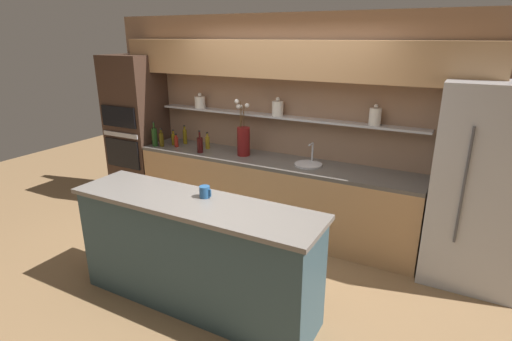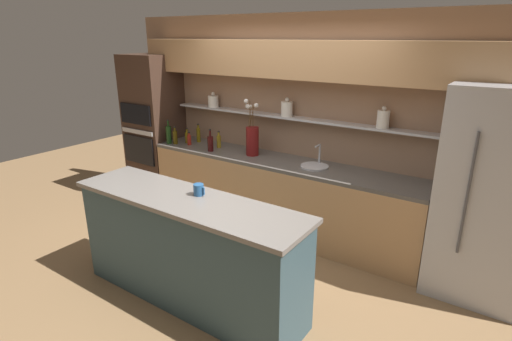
{
  "view_description": "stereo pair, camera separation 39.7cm",
  "coord_description": "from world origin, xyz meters",
  "px_view_note": "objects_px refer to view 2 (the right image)",
  "views": [
    {
      "loc": [
        1.95,
        -2.91,
        2.34
      ],
      "look_at": [
        0.16,
        0.4,
        1.07
      ],
      "focal_mm": 28.0,
      "sensor_mm": 36.0,
      "label": 1
    },
    {
      "loc": [
        2.28,
        -2.71,
        2.34
      ],
      "look_at": [
        0.16,
        0.4,
        1.07
      ],
      "focal_mm": 28.0,
      "sensor_mm": 36.0,
      "label": 2
    }
  ],
  "objects_px": {
    "sink_fixture": "(315,165)",
    "bottle_oil_0": "(175,137)",
    "bottle_wine_4": "(169,134)",
    "bottle_oil_2": "(187,137)",
    "refrigerator": "(491,196)",
    "bottle_sauce_5": "(189,140)",
    "flower_vase": "(252,139)",
    "bottle_wine_6": "(210,143)",
    "bottle_oil_3": "(198,135)",
    "oven_tower": "(154,128)",
    "coffee_mug": "(199,190)",
    "bottle_oil_1": "(219,141)"
  },
  "relations": [
    {
      "from": "sink_fixture",
      "to": "bottle_oil_2",
      "type": "height_order",
      "value": "sink_fixture"
    },
    {
      "from": "refrigerator",
      "to": "sink_fixture",
      "type": "distance_m",
      "value": 1.77
    },
    {
      "from": "oven_tower",
      "to": "flower_vase",
      "type": "bearing_deg",
      "value": 0.3
    },
    {
      "from": "bottle_oil_3",
      "to": "bottle_sauce_5",
      "type": "height_order",
      "value": "bottle_oil_3"
    },
    {
      "from": "bottle_oil_2",
      "to": "bottle_sauce_5",
      "type": "distance_m",
      "value": 0.12
    },
    {
      "from": "bottle_oil_1",
      "to": "bottle_wine_6",
      "type": "distance_m",
      "value": 0.2
    },
    {
      "from": "bottle_oil_1",
      "to": "bottle_wine_6",
      "type": "relative_size",
      "value": 0.77
    },
    {
      "from": "refrigerator",
      "to": "bottle_oil_0",
      "type": "xyz_separation_m",
      "value": [
        -3.82,
        -0.11,
        0.03
      ]
    },
    {
      "from": "oven_tower",
      "to": "bottle_oil_0",
      "type": "bearing_deg",
      "value": -14.45
    },
    {
      "from": "bottle_sauce_5",
      "to": "bottle_oil_0",
      "type": "bearing_deg",
      "value": -159.12
    },
    {
      "from": "oven_tower",
      "to": "coffee_mug",
      "type": "height_order",
      "value": "oven_tower"
    },
    {
      "from": "oven_tower",
      "to": "flower_vase",
      "type": "distance_m",
      "value": 1.77
    },
    {
      "from": "bottle_wine_4",
      "to": "bottle_sauce_5",
      "type": "height_order",
      "value": "bottle_wine_4"
    },
    {
      "from": "bottle_oil_2",
      "to": "bottle_sauce_5",
      "type": "bearing_deg",
      "value": -32.81
    },
    {
      "from": "refrigerator",
      "to": "bottle_oil_1",
      "type": "distance_m",
      "value": 3.21
    },
    {
      "from": "flower_vase",
      "to": "bottle_oil_1",
      "type": "relative_size",
      "value": 3.14
    },
    {
      "from": "refrigerator",
      "to": "oven_tower",
      "type": "bearing_deg",
      "value": 179.52
    },
    {
      "from": "bottle_oil_1",
      "to": "bottle_oil_2",
      "type": "height_order",
      "value": "bottle_oil_1"
    },
    {
      "from": "bottle_wine_6",
      "to": "oven_tower",
      "type": "bearing_deg",
      "value": 172.92
    },
    {
      "from": "refrigerator",
      "to": "oven_tower",
      "type": "relative_size",
      "value": 0.94
    },
    {
      "from": "refrigerator",
      "to": "bottle_oil_3",
      "type": "xyz_separation_m",
      "value": [
        -3.63,
        0.15,
        0.04
      ]
    },
    {
      "from": "sink_fixture",
      "to": "bottle_oil_2",
      "type": "distance_m",
      "value": 1.96
    },
    {
      "from": "flower_vase",
      "to": "bottle_oil_1",
      "type": "distance_m",
      "value": 0.58
    },
    {
      "from": "sink_fixture",
      "to": "bottle_oil_0",
      "type": "relative_size",
      "value": 1.31
    },
    {
      "from": "flower_vase",
      "to": "bottle_oil_2",
      "type": "height_order",
      "value": "flower_vase"
    },
    {
      "from": "sink_fixture",
      "to": "bottle_oil_0",
      "type": "bearing_deg",
      "value": -175.5
    },
    {
      "from": "bottle_wine_4",
      "to": "bottle_oil_0",
      "type": "bearing_deg",
      "value": 16.53
    },
    {
      "from": "bottle_sauce_5",
      "to": "coffee_mug",
      "type": "distance_m",
      "value": 2.11
    },
    {
      "from": "oven_tower",
      "to": "bottle_oil_1",
      "type": "xyz_separation_m",
      "value": [
        1.2,
        0.05,
        -0.04
      ]
    },
    {
      "from": "sink_fixture",
      "to": "bottle_oil_2",
      "type": "bearing_deg",
      "value": -179.28
    },
    {
      "from": "refrigerator",
      "to": "flower_vase",
      "type": "xyz_separation_m",
      "value": [
        -2.63,
        0.05,
        0.14
      ]
    },
    {
      "from": "bottle_oil_0",
      "to": "bottle_oil_3",
      "type": "xyz_separation_m",
      "value": [
        0.19,
        0.26,
        0.01
      ]
    },
    {
      "from": "bottle_wine_4",
      "to": "bottle_oil_3",
      "type": "bearing_deg",
      "value": 45.82
    },
    {
      "from": "bottle_oil_2",
      "to": "bottle_wine_6",
      "type": "xyz_separation_m",
      "value": [
        0.54,
        -0.14,
        0.02
      ]
    },
    {
      "from": "bottle_wine_4",
      "to": "coffee_mug",
      "type": "relative_size",
      "value": 3.01
    },
    {
      "from": "refrigerator",
      "to": "flower_vase",
      "type": "bearing_deg",
      "value": 179.0
    },
    {
      "from": "oven_tower",
      "to": "coffee_mug",
      "type": "bearing_deg",
      "value": -34.16
    },
    {
      "from": "bottle_oil_1",
      "to": "coffee_mug",
      "type": "height_order",
      "value": "bottle_oil_1"
    },
    {
      "from": "refrigerator",
      "to": "bottle_wine_6",
      "type": "xyz_separation_m",
      "value": [
        -3.18,
        -0.11,
        0.04
      ]
    },
    {
      "from": "coffee_mug",
      "to": "bottle_sauce_5",
      "type": "bearing_deg",
      "value": 135.71
    },
    {
      "from": "bottle_wine_6",
      "to": "refrigerator",
      "type": "bearing_deg",
      "value": 2.07
    },
    {
      "from": "coffee_mug",
      "to": "flower_vase",
      "type": "bearing_deg",
      "value": 108.37
    },
    {
      "from": "refrigerator",
      "to": "bottle_oil_1",
      "type": "xyz_separation_m",
      "value": [
        -3.2,
        0.08,
        0.02
      ]
    },
    {
      "from": "bottle_wine_4",
      "to": "bottle_oil_2",
      "type": "bearing_deg",
      "value": 41.34
    },
    {
      "from": "flower_vase",
      "to": "refrigerator",
      "type": "bearing_deg",
      "value": -1.0
    },
    {
      "from": "bottle_oil_1",
      "to": "bottle_wine_6",
      "type": "height_order",
      "value": "bottle_wine_6"
    },
    {
      "from": "sink_fixture",
      "to": "bottle_wine_6",
      "type": "height_order",
      "value": "bottle_wine_6"
    },
    {
      "from": "refrigerator",
      "to": "bottle_sauce_5",
      "type": "distance_m",
      "value": 3.63
    },
    {
      "from": "flower_vase",
      "to": "bottle_oil_3",
      "type": "distance_m",
      "value": 1.01
    },
    {
      "from": "sink_fixture",
      "to": "bottle_wine_4",
      "type": "distance_m",
      "value": 2.16
    }
  ]
}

